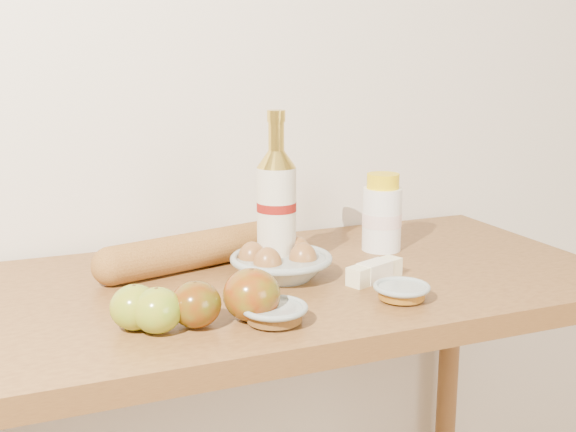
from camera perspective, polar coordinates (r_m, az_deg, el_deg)
The scene contains 13 objects.
back_wall at distance 1.54m, azimuth -5.23°, elevation 13.02°, with size 3.50×0.02×2.60m, color beige.
table at distance 1.34m, azimuth -0.50°, elevation -9.94°, with size 1.20×0.60×0.90m.
bourbon_bottle at distance 1.30m, azimuth -0.91°, elevation 0.67°, with size 0.08×0.08×0.29m.
cream_bottle at distance 1.47m, azimuth 7.44°, elevation 0.09°, with size 0.10×0.10×0.16m.
egg_bowl at distance 1.29m, azimuth -0.61°, elevation -3.71°, with size 0.19×0.19×0.06m.
baguette at distance 1.36m, azimuth -7.15°, elevation -2.66°, with size 0.42×0.17×0.07m.
apple_yellowgreen at distance 1.08m, azimuth -12.01°, elevation -7.06°, with size 0.10×0.10×0.07m.
apple_redgreen_front at distance 1.07m, azimuth -7.29°, elevation -6.94°, with size 0.10×0.10×0.07m.
apple_redgreen_right at distance 1.09m, azimuth -2.88°, elevation -6.23°, with size 0.09×0.09×0.08m.
sugar_bowl at distance 1.08m, azimuth -1.09°, elevation -7.70°, with size 0.12×0.12×0.03m.
syrup_bowl at distance 1.19m, azimuth 8.96°, elevation -5.93°, with size 0.10×0.10×0.03m.
butter_stick at distance 1.28m, azimuth 6.86°, elevation -4.38°, with size 0.12×0.07×0.03m.
apple_extra at distance 1.06m, azimuth -10.29°, elevation -7.35°, with size 0.10×0.10×0.07m.
Camera 1 is at (-0.46, 0.04, 1.30)m, focal length 45.00 mm.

